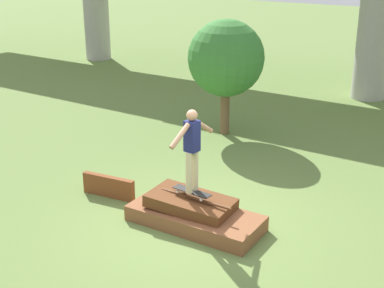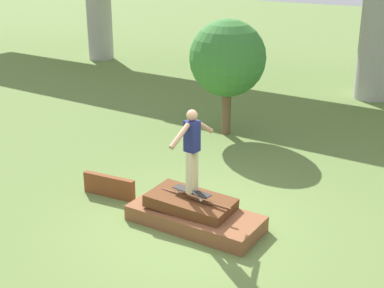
# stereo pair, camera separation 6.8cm
# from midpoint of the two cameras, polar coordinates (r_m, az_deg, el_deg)

# --- Properties ---
(ground_plane) EXTENTS (80.00, 80.00, 0.00)m
(ground_plane) POSITION_cam_midpoint_polar(r_m,az_deg,el_deg) (9.76, 0.13, -8.65)
(ground_plane) COLOR olive
(scrap_pile) EXTENTS (2.45, 1.10, 0.55)m
(scrap_pile) POSITION_cam_midpoint_polar(r_m,az_deg,el_deg) (9.69, -0.00, -7.43)
(scrap_pile) COLOR brown
(scrap_pile) RESTS_ON ground_plane
(scrap_plank_loose) EXTENTS (1.16, 0.28, 0.44)m
(scrap_plank_loose) POSITION_cam_midpoint_polar(r_m,az_deg,el_deg) (10.86, -9.06, -4.50)
(scrap_plank_loose) COLOR brown
(scrap_plank_loose) RESTS_ON ground_plane
(skateboard) EXTENTS (0.77, 0.25, 0.09)m
(skateboard) POSITION_cam_midpoint_polar(r_m,az_deg,el_deg) (9.56, -0.20, -5.11)
(skateboard) COLOR black
(skateboard) RESTS_ON scrap_pile
(skater) EXTENTS (0.24, 1.16, 1.51)m
(skater) POSITION_cam_midpoint_polar(r_m,az_deg,el_deg) (9.21, -0.21, -0.16)
(skater) COLOR #C6B78E
(skater) RESTS_ON skateboard
(tree_behind_left) EXTENTS (1.99, 1.99, 3.04)m
(tree_behind_left) POSITION_cam_midpoint_polar(r_m,az_deg,el_deg) (13.94, 3.50, 9.09)
(tree_behind_left) COLOR brown
(tree_behind_left) RESTS_ON ground_plane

